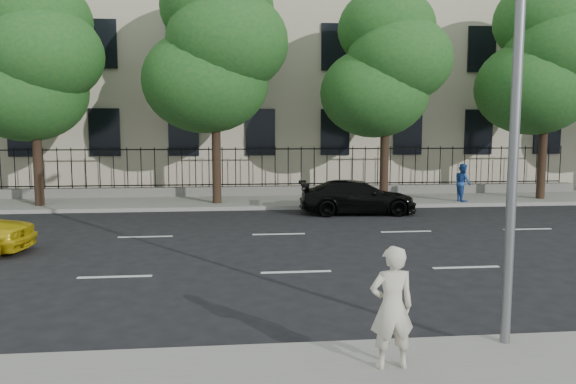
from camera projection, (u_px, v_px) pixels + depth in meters
name	position (u px, v px, depth m)	size (l,w,h in m)	color
ground	(312.00, 307.00, 10.22)	(120.00, 120.00, 0.00)	black
far_sidewalk	(264.00, 201.00, 24.04)	(60.00, 4.00, 0.15)	gray
lane_markings	(286.00, 250.00, 14.91)	(49.60, 4.62, 0.01)	silver
masonry_building	(254.00, 25.00, 31.83)	(34.60, 12.11, 18.50)	beige
iron_fence	(262.00, 184.00, 25.65)	(30.00, 0.50, 2.20)	slate
tree_b	(35.00, 60.00, 21.81)	(5.53, 5.12, 8.97)	#382619
tree_c	(216.00, 48.00, 22.47)	(5.89, 5.50, 9.80)	#382619
tree_d	(386.00, 64.00, 23.25)	(5.34, 4.94, 8.84)	#382619
tree_e	(546.00, 58.00, 23.93)	(5.71, 5.31, 9.46)	#382619
black_sedan	(358.00, 197.00, 21.07)	(1.78, 4.37, 1.27)	black
woman_near	(392.00, 307.00, 7.23)	(0.59, 0.39, 1.62)	beige
pedestrian_far	(463.00, 182.00, 23.47)	(0.77, 0.60, 1.59)	#214897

